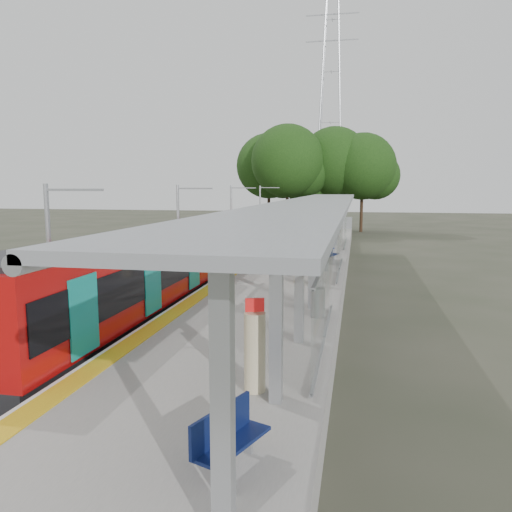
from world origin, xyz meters
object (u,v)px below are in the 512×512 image
(bench_near, at_px, (228,437))
(bench_far, at_px, (326,246))
(bench_mid, at_px, (329,253))
(info_pillar_far, at_px, (299,264))
(litter_bin, at_px, (318,303))
(info_pillar_near, at_px, (255,351))
(train, at_px, (185,255))

(bench_near, height_order, bench_far, bench_near)
(bench_mid, bearing_deg, info_pillar_far, -78.85)
(bench_near, distance_m, bench_far, 25.36)
(bench_near, relative_size, litter_bin, 1.55)
(bench_near, bearing_deg, info_pillar_far, 114.16)
(info_pillar_far, relative_size, litter_bin, 2.01)
(info_pillar_near, bearing_deg, bench_far, 71.29)
(train, height_order, bench_far, train)
(train, distance_m, bench_far, 11.58)
(bench_near, xyz_separation_m, litter_bin, (0.62, 9.34, -0.03))
(bench_far, xyz_separation_m, info_pillar_near, (-0.12, -22.36, 0.37))
(bench_near, height_order, litter_bin, bench_near)
(bench_mid, bearing_deg, bench_far, 115.90)
(bench_near, relative_size, info_pillar_near, 0.75)
(bench_near, bearing_deg, info_pillar_near, 115.55)
(bench_far, bearing_deg, info_pillar_near, -114.27)
(train, xyz_separation_m, bench_far, (6.09, 9.84, -0.55))
(litter_bin, bearing_deg, train, 137.74)
(info_pillar_far, bearing_deg, bench_mid, 101.91)
(train, distance_m, info_pillar_far, 5.53)
(bench_far, distance_m, info_pillar_far, 10.28)
(bench_near, relative_size, info_pillar_far, 0.77)
(train, distance_m, bench_mid, 8.88)
(train, xyz_separation_m, litter_bin, (6.80, -6.18, -0.56))
(bench_far, relative_size, litter_bin, 1.48)
(litter_bin, bearing_deg, info_pillar_near, -97.44)
(info_pillar_near, relative_size, info_pillar_far, 1.02)
(bench_mid, height_order, info_pillar_near, info_pillar_near)
(bench_far, distance_m, info_pillar_near, 22.36)
(train, xyz_separation_m, bench_near, (6.18, -15.52, -0.53))
(train, height_order, bench_mid, train)
(train, distance_m, bench_near, 16.72)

